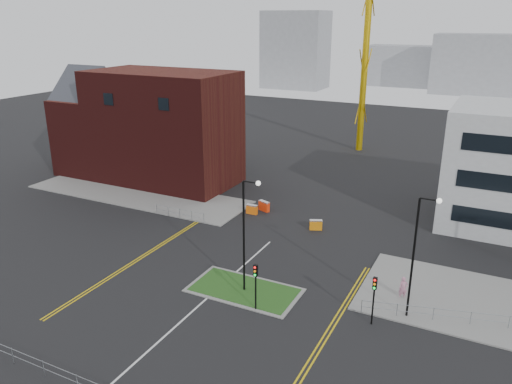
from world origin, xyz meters
TOP-DOWN VIEW (x-y plane):
  - ground at (0.00, 0.00)m, footprint 200.00×200.00m
  - pavement_left at (-20.00, 22.00)m, footprint 28.00×8.00m
  - island_kerb at (2.00, 8.00)m, footprint 8.60×4.60m
  - grass_island at (2.00, 8.00)m, footprint 8.00×4.00m
  - brick_building at (-22.97, 28.00)m, footprint 24.20×10.07m
  - streetlamp_island at (2.22, 8.00)m, footprint 1.46×0.36m
  - streetlamp_right_near at (14.22, 10.00)m, footprint 1.46×0.36m
  - traffic_light_island at (4.00, 5.98)m, footprint 0.28×0.33m
  - traffic_light_right at (12.00, 7.98)m, footprint 0.28×0.33m
  - railing_left at (-11.00, 18.00)m, footprint 6.05×0.05m
  - railing_right at (20.50, 11.50)m, footprint 19.05×5.05m
  - centre_line at (0.00, 2.00)m, footprint 0.15×30.00m
  - yellow_left_a at (-9.00, 10.00)m, footprint 0.12×24.00m
  - yellow_left_b at (-8.70, 10.00)m, footprint 0.12×24.00m
  - yellow_right_a at (9.50, 6.00)m, footprint 0.12×20.00m
  - yellow_right_b at (9.80, 6.00)m, footprint 0.12×20.00m
  - skyline_a at (-40.00, 120.00)m, footprint 18.00×12.00m
  - skyline_b at (10.00, 130.00)m, footprint 24.00×12.00m
  - skyline_d at (-8.00, 140.00)m, footprint 30.00×12.00m
  - pedestrian at (13.25, 12.34)m, footprint 0.78×0.67m
  - barrier_left at (-4.79, 22.61)m, footprint 1.24×0.43m
  - barrier_mid at (-4.00, 24.00)m, footprint 1.41×0.88m
  - barrier_right at (2.88, 21.67)m, footprint 1.30×0.89m

SIDE VIEW (x-z plane):
  - ground at x=0.00m, z-range 0.00..0.00m
  - centre_line at x=0.00m, z-range 0.00..0.01m
  - yellow_left_a at x=-9.00m, z-range 0.00..0.01m
  - yellow_left_b at x=-8.70m, z-range 0.00..0.01m
  - yellow_right_a at x=9.50m, z-range 0.00..0.01m
  - yellow_right_b at x=9.80m, z-range 0.00..0.01m
  - island_kerb at x=2.00m, z-range 0.00..0.08m
  - pavement_left at x=-20.00m, z-range 0.00..0.12m
  - grass_island at x=2.00m, z-range 0.00..0.12m
  - barrier_left at x=-4.79m, z-range 0.04..1.09m
  - barrier_right at x=2.88m, z-range 0.04..1.09m
  - barrier_mid at x=-4.00m, z-range 0.05..1.17m
  - railing_left at x=-11.00m, z-range 0.19..1.29m
  - railing_right at x=20.50m, z-range 0.23..1.33m
  - pedestrian at x=13.25m, z-range 0.00..1.80m
  - traffic_light_island at x=4.00m, z-range 0.74..4.39m
  - traffic_light_right at x=12.00m, z-range 0.74..4.39m
  - streetlamp_island at x=2.22m, z-range 0.82..10.00m
  - streetlamp_right_near at x=14.22m, z-range 0.82..10.00m
  - skyline_d at x=-8.00m, z-range 0.00..12.00m
  - brick_building at x=-22.97m, z-range -0.27..13.97m
  - skyline_b at x=10.00m, z-range 0.00..16.00m
  - skyline_a at x=-40.00m, z-range 0.00..22.00m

